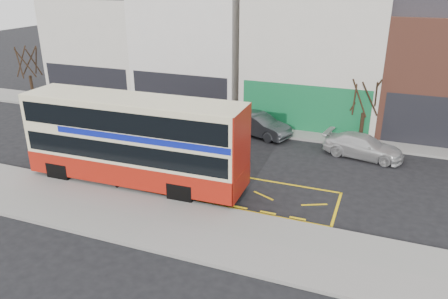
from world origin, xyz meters
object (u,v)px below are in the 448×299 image
at_px(double_decker_bus, 135,140).
at_px(bus_stop_post, 115,149).
at_px(car_white, 363,146).
at_px(car_silver, 122,109).
at_px(street_tree_left, 26,54).
at_px(street_tree_right, 366,88).
at_px(car_grey, 258,125).

height_order(double_decker_bus, bus_stop_post, double_decker_bus).
height_order(bus_stop_post, car_white, bus_stop_post).
height_order(car_silver, street_tree_left, street_tree_left).
height_order(double_decker_bus, street_tree_left, street_tree_left).
bearing_deg(car_white, street_tree_left, 93.93).
bearing_deg(bus_stop_post, street_tree_left, 144.65).
relative_size(double_decker_bus, bus_stop_post, 3.29).
distance_m(bus_stop_post, street_tree_right, 15.18).
bearing_deg(street_tree_left, car_grey, -4.01).
bearing_deg(double_decker_bus, car_silver, 126.14).
xyz_separation_m(bus_stop_post, car_grey, (4.02, 9.87, -1.42)).
bearing_deg(car_silver, double_decker_bus, -125.52).
bearing_deg(street_tree_right, bus_stop_post, -132.99).
bearing_deg(car_silver, street_tree_left, 98.78).
bearing_deg(bus_stop_post, double_decker_bus, 66.04).
distance_m(car_silver, street_tree_right, 16.91).
bearing_deg(double_decker_bus, street_tree_left, 146.55).
distance_m(double_decker_bus, street_tree_right, 14.09).
bearing_deg(street_tree_left, bus_stop_post, -35.45).
bearing_deg(street_tree_right, street_tree_left, 179.56).
height_order(double_decker_bus, car_grey, double_decker_bus).
relative_size(car_silver, street_tree_left, 0.71).
distance_m(car_white, street_tree_left, 26.79).
distance_m(double_decker_bus, bus_stop_post, 1.16).
xyz_separation_m(double_decker_bus, car_grey, (3.55, 8.83, -1.58)).
height_order(double_decker_bus, street_tree_right, street_tree_right).
bearing_deg(car_grey, car_silver, 108.55).
distance_m(bus_stop_post, car_white, 13.77).
xyz_separation_m(double_decker_bus, street_tree_left, (-16.29, 10.22, 1.48)).
height_order(car_silver, car_white, car_silver).
distance_m(bus_stop_post, street_tree_left, 19.49).
height_order(double_decker_bus, car_white, double_decker_bus).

